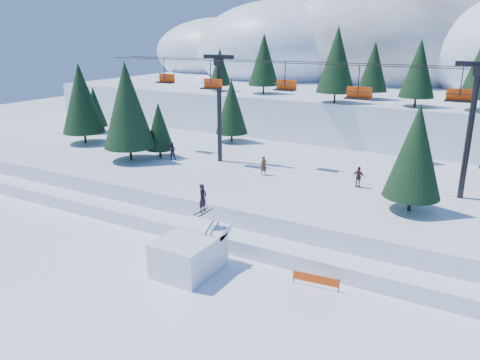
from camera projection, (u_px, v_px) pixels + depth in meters
The scene contains 10 objects.
ground at pixel (188, 287), 28.31m from camera, with size 160.00×160.00×0.00m, color white.
mid_shelf at pixel (303, 187), 42.82m from camera, with size 70.00×22.00×2.50m, color white.
berm at pixel (251, 232), 34.76m from camera, with size 70.00×6.00×1.10m, color white.
mountain_ridge at pixel (393, 61), 88.47m from camera, with size 119.00×61.09×26.46m.
jump_kicker at pixel (190, 252), 29.94m from camera, with size 3.38×4.61×5.48m.
chairlift at pixel (327, 99), 39.60m from camera, with size 46.00×3.21×10.28m.
conifer_stand at pixel (332, 123), 40.34m from camera, with size 62.63×17.22×10.11m.
distant_skiers at pixel (308, 166), 41.72m from camera, with size 31.88×7.76×1.77m.
banner_near at pixel (316, 279), 28.12m from camera, with size 2.84×0.36×0.90m.
banner_far at pixel (381, 280), 28.06m from camera, with size 2.78×0.72×0.90m.
Camera 1 is at (15.25, -20.14, 14.67)m, focal length 35.00 mm.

